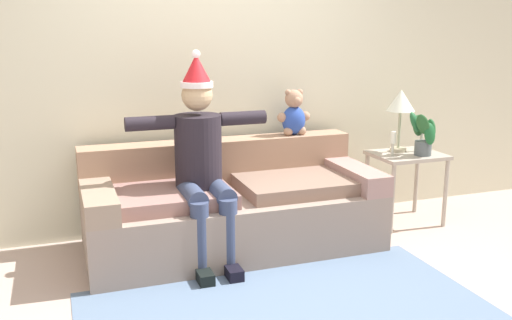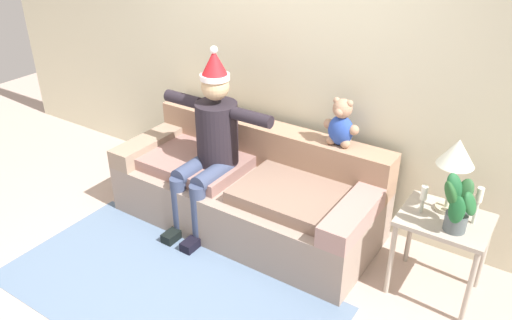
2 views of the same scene
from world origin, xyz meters
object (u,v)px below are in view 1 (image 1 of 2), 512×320
Objects in this scene: table_lamp at (401,103)px; candle_tall at (393,140)px; couch at (231,207)px; side_table at (407,164)px; potted_plant at (423,133)px; candle_short at (422,131)px; teddy_bear at (294,114)px; person_seated at (202,157)px.

table_lamp is 0.33m from candle_tall.
couch reaches higher than side_table.
table_lamp reaches higher than potted_plant.
side_table is at bearing 0.39° from couch.
candle_tall reaches higher than side_table.
candle_tall is (-0.16, -0.02, 0.23)m from side_table.
candle_short is (1.73, 0.05, 0.47)m from couch.
teddy_bear reaches higher than couch.
person_seated is at bearing -171.58° from table_lamp.
table_lamp is at bearing 107.82° from side_table.
table_lamp is at bearing 41.11° from candle_tall.
table_lamp is (1.80, 0.27, 0.27)m from person_seated.
teddy_bear is 1.43× the size of candle_short.
couch is 1.47m from candle_tall.
table_lamp is (0.89, -0.20, 0.08)m from teddy_bear.
potted_plant is (1.90, 0.07, 0.04)m from person_seated.
potted_plant is (0.99, -0.40, -0.15)m from teddy_bear.
side_table is 0.52m from table_lamp.
couch is 10.85× the size of candle_tall.
couch is 8.22× the size of candle_short.
side_table is at bearing -72.18° from table_lamp.
person_seated reaches higher than table_lamp.
candle_short is at bearing 10.51° from candle_tall.
potted_plant reaches higher than candle_tall.
person_seated is 1.90m from potted_plant.
candle_tall is at bearing -22.32° from teddy_bear.
potted_plant is 0.25m from candle_tall.
person_seated is 3.98× the size of potted_plant.
person_seated reaches higher than candle_short.
couch is 1.71m from potted_plant.
candle_short reaches higher than couch.
couch is 0.54m from person_seated.
potted_plant is at bearing -21.70° from teddy_bear.
person_seated is 2.84× the size of table_lamp.
teddy_bear is at bearing 27.11° from person_seated.
person_seated reaches higher than teddy_bear.
potted_plant is at bearing -3.23° from couch.
couch is at bearing -178.32° from candle_short.
potted_plant is at bearing -19.64° from candle_tall.
teddy_bear is at bearing 162.41° from side_table.
table_lamp is 0.32m from potted_plant.
teddy_bear is at bearing 167.49° from table_lamp.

